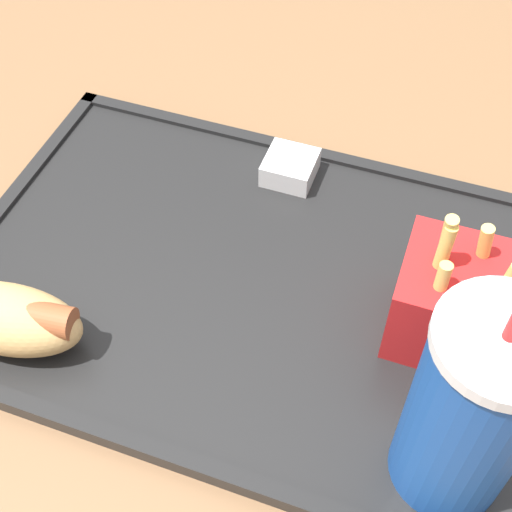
{
  "coord_description": "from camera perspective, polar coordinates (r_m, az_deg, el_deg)",
  "views": [
    {
      "loc": [
        -0.14,
        0.35,
        1.23
      ],
      "look_at": [
        -0.03,
        0.04,
        0.82
      ],
      "focal_mm": 50.0,
      "sensor_mm": 36.0,
      "label": 1
    }
  ],
  "objects": [
    {
      "name": "soda_cup",
      "position": [
        0.42,
        16.85,
        -11.8
      ],
      "size": [
        0.07,
        0.07,
        0.19
      ],
      "color": "#194CA5",
      "rests_on": "food_tray"
    },
    {
      "name": "dining_table",
      "position": [
        0.92,
        -1.05,
        -14.92
      ],
      "size": [
        1.2,
        0.93,
        0.78
      ],
      "color": "brown",
      "rests_on": "ground_plane"
    },
    {
      "name": "hot_dog_far",
      "position": [
        0.53,
        -19.37,
        -4.66
      ],
      "size": [
        0.12,
        0.07,
        0.05
      ],
      "color": "tan",
      "rests_on": "food_tray"
    },
    {
      "name": "food_tray",
      "position": [
        0.55,
        0.0,
        -2.27
      ],
      "size": [
        0.46,
        0.32,
        0.01
      ],
      "color": "black",
      "rests_on": "dining_table"
    },
    {
      "name": "fries_carton",
      "position": [
        0.51,
        16.4,
        -3.7
      ],
      "size": [
        0.1,
        0.08,
        0.11
      ],
      "color": "red",
      "rests_on": "food_tray"
    },
    {
      "name": "sauce_cup_mayo",
      "position": [
        0.62,
        2.75,
        7.15
      ],
      "size": [
        0.04,
        0.04,
        0.02
      ],
      "color": "silver",
      "rests_on": "food_tray"
    }
  ]
}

